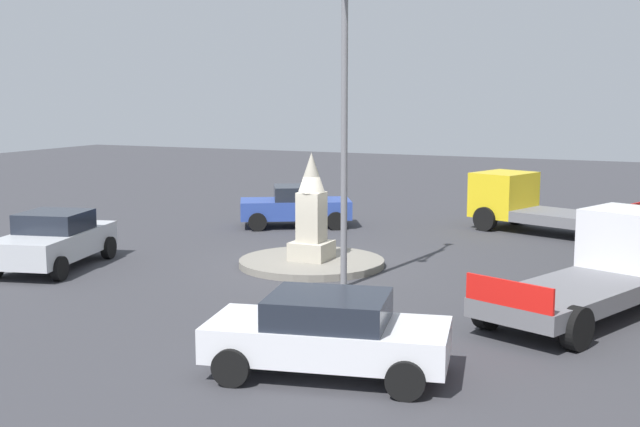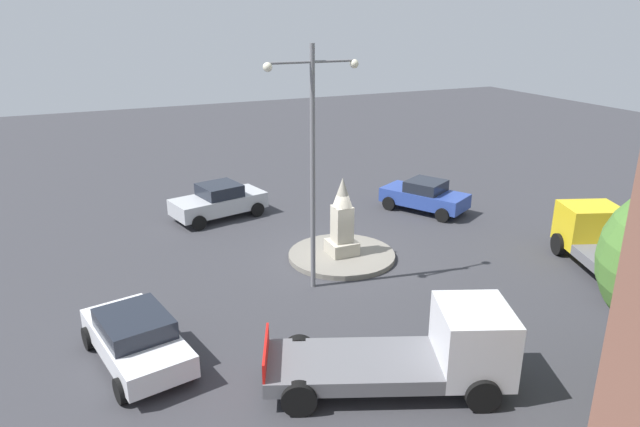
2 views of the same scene
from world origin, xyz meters
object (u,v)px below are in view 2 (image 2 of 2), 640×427
Objects in this scene: monument at (342,220)px; car_white_approaching at (136,337)px; streetlamp at (313,149)px; car_silver_passing at (219,201)px; car_blue_near_island at (425,196)px; truck_yellow_parked_right at (602,242)px; truck_white_parked_left at (425,351)px.

monument is 0.68× the size of car_white_approaching.
streetlamp is 1.82× the size of car_white_approaching.
car_white_approaching is at bearing 64.68° from car_silver_passing.
car_blue_near_island is at bearing 161.49° from car_silver_passing.
car_silver_passing is at bearing -18.51° from car_blue_near_island.
truck_yellow_parked_right is 10.51m from truck_white_parked_left.
truck_white_parked_left is (7.50, 11.26, 0.25)m from car_blue_near_island.
truck_white_parked_left is at bearing 148.23° from car_white_approaching.
truck_yellow_parked_right is 0.93× the size of truck_white_parked_left.
streetlamp reaches higher than truck_yellow_parked_right.
monument is at bearing -153.48° from car_white_approaching.
car_blue_near_island is (-13.87, -7.32, 0.01)m from car_white_approaching.
car_white_approaching is at bearing 20.11° from streetlamp.
truck_yellow_parked_right is (-2.42, 7.80, 0.20)m from car_blue_near_island.
monument is 4.18m from streetlamp.
truck_white_parked_left is (-0.34, 6.15, -3.77)m from streetlamp.
truck_yellow_parked_right is (-11.41, 10.81, 0.17)m from car_silver_passing.
car_silver_passing is (-4.89, -10.33, 0.04)m from car_white_approaching.
streetlamp is 9.12m from car_silver_passing.
car_white_approaching is 0.98× the size of car_silver_passing.
monument is 0.37× the size of streetlamp.
car_silver_passing is 1.05× the size of car_blue_near_island.
streetlamp is at bearing 42.40° from monument.
monument is 7.10m from car_silver_passing.
car_silver_passing is 14.35m from truck_white_parked_left.
car_white_approaching is 0.70× the size of truck_white_parked_left.
streetlamp is at bearing 98.01° from car_silver_passing.
streetlamp reaches higher than car_silver_passing.
truck_yellow_parked_right is at bearing -160.77° from truck_white_parked_left.
truck_white_parked_left is at bearing 95.94° from car_silver_passing.
truck_yellow_parked_right reaches higher than car_silver_passing.
truck_white_parked_left reaches higher than car_silver_passing.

